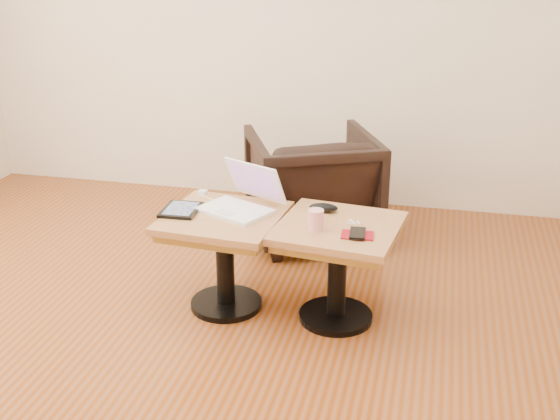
% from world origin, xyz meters
% --- Properties ---
extents(room_shell, '(4.52, 4.52, 2.71)m').
position_xyz_m(room_shell, '(0.00, 0.00, 1.35)').
color(room_shell, '#77340D').
rests_on(room_shell, ground).
extents(side_table_left, '(0.60, 0.60, 0.50)m').
position_xyz_m(side_table_left, '(0.05, 0.60, 0.38)').
color(side_table_left, black).
rests_on(side_table_left, ground).
extents(side_table_right, '(0.62, 0.62, 0.50)m').
position_xyz_m(side_table_right, '(0.62, 0.60, 0.38)').
color(side_table_right, black).
rests_on(side_table_right, ground).
extents(laptop, '(0.44, 0.43, 0.22)m').
position_xyz_m(laptop, '(0.12, 0.69, 0.55)').
color(laptop, white).
rests_on(laptop, side_table_left).
extents(tablet, '(0.18, 0.23, 0.02)m').
position_xyz_m(tablet, '(-0.17, 0.60, 0.51)').
color(tablet, black).
rests_on(tablet, side_table_left).
extents(charging_adapter, '(0.04, 0.04, 0.03)m').
position_xyz_m(charging_adapter, '(-0.14, 0.84, 0.52)').
color(charging_adapter, white).
rests_on(charging_adapter, side_table_left).
extents(glasses_case, '(0.14, 0.07, 0.04)m').
position_xyz_m(glasses_case, '(0.52, 0.75, 0.53)').
color(glasses_case, black).
rests_on(glasses_case, side_table_right).
extents(striped_cup, '(0.10, 0.10, 0.09)m').
position_xyz_m(striped_cup, '(0.52, 0.53, 0.55)').
color(striped_cup, '#F4495C').
rests_on(striped_cup, side_table_right).
extents(earbuds_tangle, '(0.07, 0.05, 0.01)m').
position_xyz_m(earbuds_tangle, '(0.68, 0.64, 0.51)').
color(earbuds_tangle, white).
rests_on(earbuds_tangle, side_table_right).
extents(phone_on_sleeve, '(0.15, 0.13, 0.02)m').
position_xyz_m(phone_on_sleeve, '(0.72, 0.50, 0.51)').
color(phone_on_sleeve, maroon).
rests_on(phone_on_sleeve, side_table_right).
extents(armchair, '(0.97, 0.98, 0.68)m').
position_xyz_m(armchair, '(0.31, 1.56, 0.34)').
color(armchair, black).
rests_on(armchair, ground).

